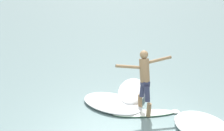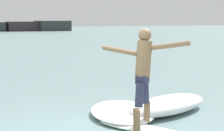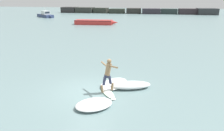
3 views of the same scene
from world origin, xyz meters
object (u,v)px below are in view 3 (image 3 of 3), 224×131
Objects in this scene: surfboard at (107,92)px; fishing_boat_near_jetty at (46,15)px; surfer at (108,73)px; small_boat_offshore at (95,22)px.

surfboard is 0.28× the size of fishing_boat_near_jetty.
surfer is 0.21× the size of small_boat_offshore.
surfer is 50.81m from fishing_boat_near_jetty.
fishing_boat_near_jetty reaches higher than surfboard.
fishing_boat_near_jetty is 21.47m from small_boat_offshore.
surfer is 31.84m from small_boat_offshore.
fishing_boat_near_jetty is at bearing 122.70° from surfer.
small_boat_offshore is (17.43, -12.54, -0.11)m from fishing_boat_near_jetty.
fishing_boat_near_jetty is 0.79× the size of small_boat_offshore.
surfer reaches higher than surfboard.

